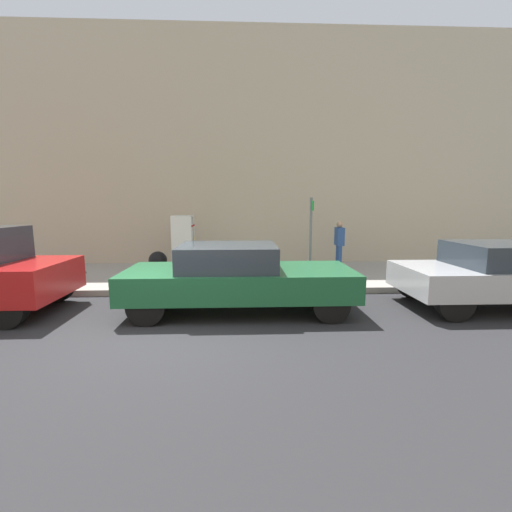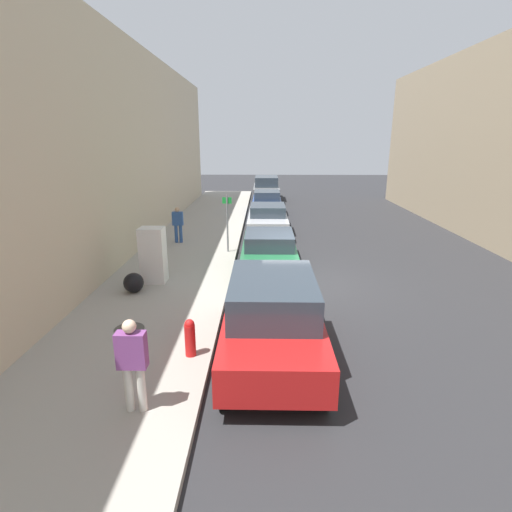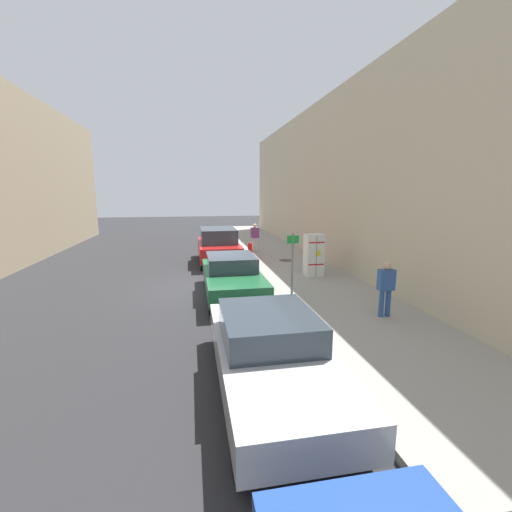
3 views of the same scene
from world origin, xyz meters
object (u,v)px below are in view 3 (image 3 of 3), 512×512
object	(u,v)px
street_sign_post	(292,265)
parked_sedan_green	(232,275)
discarded_refrigerator	(314,255)
fire_hydrant	(250,250)
pedestrian_walking_far	(255,236)
parked_sedan_silver	(270,351)
trash_bag	(314,264)
pedestrian_standing_near	(386,286)
parked_suv_red	(218,245)

from	to	relation	value
street_sign_post	parked_sedan_green	world-z (taller)	street_sign_post
discarded_refrigerator	fire_hydrant	distance (m)	4.81
pedestrian_walking_far	parked_sedan_green	bearing A→B (deg)	-71.21
parked_sedan_silver	pedestrian_walking_far	bearing A→B (deg)	-99.41
trash_bag	parked_sedan_silver	bearing A→B (deg)	64.87
fire_hydrant	parked_sedan_green	size ratio (longest dim) A/B	0.17
fire_hydrant	trash_bag	world-z (taller)	fire_hydrant
pedestrian_standing_near	parked_suv_red	xyz separation A→B (m)	(3.86, -9.04, -0.11)
trash_bag	parked_sedan_green	world-z (taller)	parked_sedan_green
street_sign_post	pedestrian_standing_near	xyz separation A→B (m)	(-2.25, 1.39, -0.39)
discarded_refrigerator	pedestrian_standing_near	xyz separation A→B (m)	(-0.26, 4.93, 0.01)
trash_bag	discarded_refrigerator	bearing A→B (deg)	67.44
fire_hydrant	pedestrian_walking_far	size ratio (longest dim) A/B	0.50
parked_sedan_green	pedestrian_standing_near	bearing A→B (deg)	139.98
discarded_refrigerator	street_sign_post	distance (m)	4.08
street_sign_post	fire_hydrant	xyz separation A→B (m)	(-0.08, -7.93, -0.85)
discarded_refrigerator	parked_sedan_green	world-z (taller)	discarded_refrigerator
fire_hydrant	pedestrian_standing_near	bearing A→B (deg)	103.08
fire_hydrant	parked_sedan_green	bearing A→B (deg)	74.47
fire_hydrant	parked_suv_red	size ratio (longest dim) A/B	0.18
pedestrian_standing_near	street_sign_post	bearing A→B (deg)	-97.69
trash_bag	pedestrian_standing_near	distance (m)	5.86
discarded_refrigerator	pedestrian_standing_near	distance (m)	4.94
discarded_refrigerator	pedestrian_standing_near	size ratio (longest dim) A/B	1.12
trash_bag	parked_sedan_silver	world-z (taller)	parked_sedan_silver
street_sign_post	parked_sedan_green	distance (m)	2.54
discarded_refrigerator	parked_sedan_green	xyz separation A→B (m)	(3.60, 1.69, -0.29)
street_sign_post	trash_bag	size ratio (longest dim) A/B	3.83
fire_hydrant	pedestrian_standing_near	size ratio (longest dim) A/B	0.53
parked_suv_red	parked_sedan_green	distance (m)	5.81
pedestrian_standing_near	parked_suv_red	bearing A→B (deg)	-132.81
parked_sedan_silver	parked_suv_red	bearing A→B (deg)	-90.00
pedestrian_walking_far	street_sign_post	bearing A→B (deg)	-58.95
street_sign_post	pedestrian_walking_far	distance (m)	9.72
pedestrian_standing_near	parked_sedan_green	bearing A→B (deg)	-105.93
parked_sedan_green	parked_sedan_silver	bearing A→B (deg)	90.00
parked_suv_red	fire_hydrant	bearing A→B (deg)	-170.47
discarded_refrigerator	parked_sedan_silver	distance (m)	8.38
pedestrian_walking_far	parked_sedan_silver	xyz separation A→B (m)	(2.27, 13.72, -0.35)
pedestrian_standing_near	parked_suv_red	world-z (taller)	parked_suv_red
trash_bag	parked_sedan_silver	distance (m)	9.35
pedestrian_standing_near	parked_suv_red	size ratio (longest dim) A/B	0.34
parked_suv_red	pedestrian_standing_near	bearing A→B (deg)	113.10
parked_sedan_green	trash_bag	bearing A→B (deg)	-146.90
discarded_refrigerator	pedestrian_walking_far	bearing A→B (deg)	-77.85
street_sign_post	parked_sedan_silver	xyz separation A→B (m)	(1.61, 4.03, -0.68)
street_sign_post	fire_hydrant	size ratio (longest dim) A/B	2.76
pedestrian_standing_near	parked_suv_red	distance (m)	9.83
trash_bag	parked_sedan_green	distance (m)	4.75
fire_hydrant	parked_sedan_green	distance (m)	6.32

